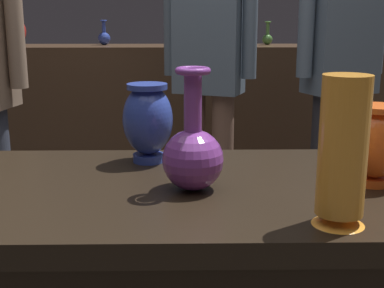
% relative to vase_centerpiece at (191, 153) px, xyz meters
% --- Properties ---
extents(back_display_shelf, '(2.60, 0.40, 0.99)m').
position_rel_vase_centerpiece_xyz_m(back_display_shelf, '(0.00, 2.23, -0.39)').
color(back_display_shelf, '#422D1E').
rests_on(back_display_shelf, ground_plane).
extents(vase_centerpiece, '(0.14, 0.14, 0.27)m').
position_rel_vase_centerpiece_xyz_m(vase_centerpiece, '(0.00, 0.00, 0.00)').
color(vase_centerpiece, '#7A388E').
rests_on(vase_centerpiece, display_plinth).
extents(vase_tall_behind, '(0.13, 0.13, 0.18)m').
position_rel_vase_centerpiece_xyz_m(vase_tall_behind, '(0.41, 0.02, 0.02)').
color(vase_tall_behind, '#E55B1E').
rests_on(vase_tall_behind, display_plinth).
extents(vase_left_accent, '(0.13, 0.13, 0.21)m').
position_rel_vase_centerpiece_xyz_m(vase_left_accent, '(-0.11, 0.23, 0.03)').
color(vase_left_accent, '#2D429E').
rests_on(vase_left_accent, display_plinth).
extents(vase_right_accent, '(0.10, 0.10, 0.28)m').
position_rel_vase_centerpiece_xyz_m(vase_right_accent, '(0.27, -0.21, 0.05)').
color(vase_right_accent, orange).
rests_on(vase_right_accent, display_plinth).
extents(shelf_vase_far_right, '(0.08, 0.08, 0.11)m').
position_rel_vase_centerpiece_xyz_m(shelf_vase_far_right, '(1.04, 2.31, 0.17)').
color(shelf_vase_far_right, silver).
rests_on(shelf_vase_far_right, back_display_shelf).
extents(shelf_vase_right, '(0.07, 0.07, 0.15)m').
position_rel_vase_centerpiece_xyz_m(shelf_vase_right, '(0.52, 2.31, 0.15)').
color(shelf_vase_right, '#477A38').
rests_on(shelf_vase_right, back_display_shelf).
extents(shelf_vase_left, '(0.08, 0.08, 0.15)m').
position_rel_vase_centerpiece_xyz_m(shelf_vase_left, '(-0.52, 2.30, 0.15)').
color(shelf_vase_left, '#2D429E').
rests_on(shelf_vase_left, back_display_shelf).
extents(shelf_vase_center, '(0.12, 0.12, 0.09)m').
position_rel_vase_centerpiece_xyz_m(shelf_vase_center, '(0.00, 2.27, 0.17)').
color(shelf_vase_center, '#2D429E').
rests_on(shelf_vase_center, back_display_shelf).
extents(shelf_vase_far_left, '(0.10, 0.10, 0.16)m').
position_rel_vase_centerpiece_xyz_m(shelf_vase_far_left, '(-1.04, 2.24, 0.19)').
color(shelf_vase_far_left, red).
rests_on(shelf_vase_far_left, back_display_shelf).
extents(visitor_center_back, '(0.44, 0.29, 1.63)m').
position_rel_vase_centerpiece_xyz_m(visitor_center_back, '(0.11, 1.46, 0.07)').
color(visitor_center_back, brown).
rests_on(visitor_center_back, ground_plane).
extents(visitor_near_right, '(0.44, 0.29, 1.67)m').
position_rel_vase_centerpiece_xyz_m(visitor_near_right, '(0.71, 1.32, 0.10)').
color(visitor_near_right, '#232328').
rests_on(visitor_near_right, ground_plane).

